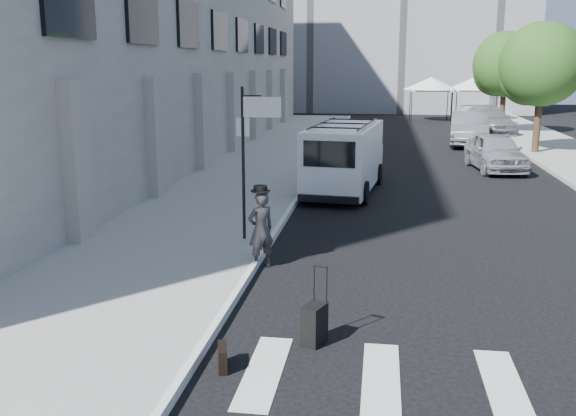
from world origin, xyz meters
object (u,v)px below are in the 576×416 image
(parked_car_a, at_px, (495,152))
(parked_car_b, at_px, (469,129))
(suitcase, at_px, (314,324))
(cargo_van, at_px, (345,157))
(businessman, at_px, (261,230))
(parked_car_c, at_px, (488,121))
(briefcase, at_px, (223,357))

(parked_car_a, height_order, parked_car_b, parked_car_b)
(parked_car_b, bearing_deg, suitcase, -96.01)
(cargo_van, xyz_separation_m, parked_car_a, (5.66, 5.20, -0.40))
(parked_car_b, bearing_deg, businessman, -101.54)
(businessman, distance_m, suitcase, 3.91)
(parked_car_a, xyz_separation_m, parked_car_b, (0.00, 8.15, 0.12))
(suitcase, distance_m, parked_car_b, 25.93)
(suitcase, bearing_deg, businessman, 133.58)
(parked_car_c, bearing_deg, businessman, -114.36)
(suitcase, distance_m, cargo_van, 12.03)
(businessman, height_order, parked_car_a, businessman)
(parked_car_a, distance_m, parked_car_b, 8.16)
(cargo_van, relative_size, parked_car_a, 1.37)
(parked_car_a, xyz_separation_m, parked_car_c, (1.80, 13.73, 0.09))
(businessman, relative_size, briefcase, 3.65)
(businessman, xyz_separation_m, parked_car_c, (8.70, 27.35, 0.02))
(briefcase, height_order, parked_car_c, parked_car_c)
(suitcase, xyz_separation_m, parked_car_c, (7.21, 30.93, 0.51))
(businessman, bearing_deg, parked_car_b, -146.99)
(parked_car_a, height_order, parked_car_c, parked_car_c)
(businessman, relative_size, parked_car_b, 0.31)
(cargo_van, xyz_separation_m, parked_car_b, (5.66, 13.36, -0.28))
(briefcase, bearing_deg, parked_car_c, 59.96)
(suitcase, height_order, cargo_van, cargo_van)
(cargo_van, height_order, parked_car_a, cargo_van)
(briefcase, xyz_separation_m, cargo_van, (0.93, 13.00, 0.97))
(businessman, height_order, suitcase, businessman)
(suitcase, xyz_separation_m, parked_car_b, (5.41, 25.36, 0.54))
(cargo_van, bearing_deg, parked_car_a, 48.97)
(parked_car_a, bearing_deg, cargo_van, -143.72)
(briefcase, bearing_deg, parked_car_a, 54.78)
(suitcase, bearing_deg, parked_car_b, 98.95)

